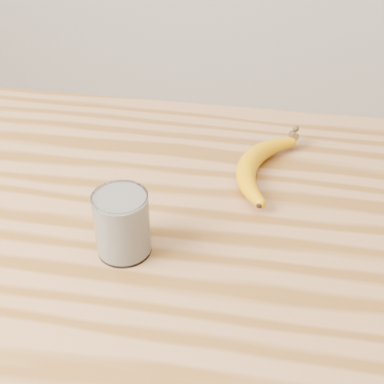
# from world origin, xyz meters

# --- Properties ---
(table) EXTENTS (1.20, 0.80, 0.90)m
(table) POSITION_xyz_m (0.00, 0.00, 0.77)
(table) COLOR #A06F43
(table) RESTS_ON ground
(smoothie_glass) EXTENTS (0.08, 0.08, 0.10)m
(smoothie_glass) POSITION_xyz_m (-0.13, -0.05, 0.95)
(smoothie_glass) COLOR white
(smoothie_glass) RESTS_ON table
(banana) EXTENTS (0.17, 0.30, 0.04)m
(banana) POSITION_xyz_m (0.03, 0.17, 0.92)
(banana) COLOR #D08801
(banana) RESTS_ON table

